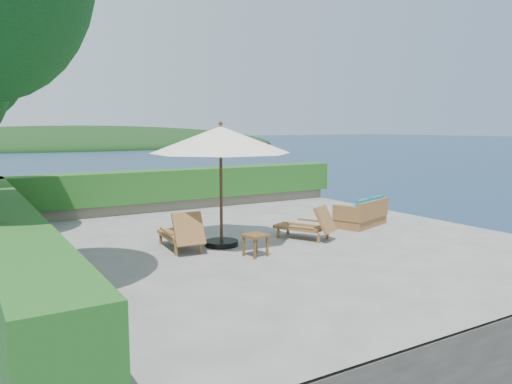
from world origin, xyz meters
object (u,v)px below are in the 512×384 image
side_table (255,238)px  wicker_loveseat (362,215)px  lounge_left (182,233)px  lounge_right (308,225)px  patio_umbrella (221,141)px

side_table → wicker_loveseat: 4.48m
lounge_left → lounge_right: bearing=-5.9°
lounge_right → side_table: lounge_right is taller
side_table → lounge_left: bearing=130.4°
patio_umbrella → wicker_loveseat: bearing=0.8°
patio_umbrella → wicker_loveseat: size_ratio=2.30×
lounge_right → side_table: (-1.97, -0.76, 0.04)m
lounge_left → patio_umbrella: bearing=-1.5°
wicker_loveseat → lounge_left: bearing=160.4°
lounge_left → wicker_loveseat: size_ratio=0.89×
patio_umbrella → lounge_left: bearing=173.8°
lounge_left → lounge_right: 3.16m
lounge_left → wicker_loveseat: bearing=4.3°
lounge_right → wicker_loveseat: lounge_right is taller
lounge_left → wicker_loveseat: lounge_left is taller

